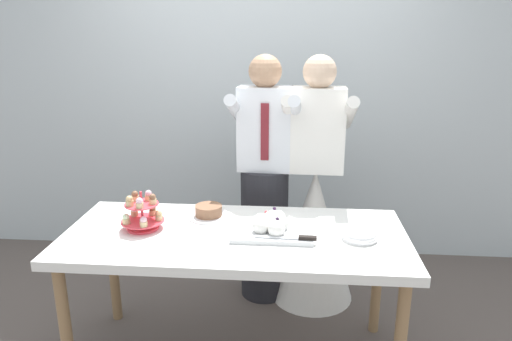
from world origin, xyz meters
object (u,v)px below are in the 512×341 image
at_px(cupcake_stand, 142,213).
at_px(main_cake_tray, 272,226).
at_px(plate_stack, 360,235).
at_px(person_bride, 314,218).
at_px(dessert_table, 235,245).
at_px(person_groom, 265,194).
at_px(round_cake, 209,212).

bearing_deg(cupcake_stand, main_cake_tray, -0.40).
distance_m(plate_stack, person_bride, 0.78).
bearing_deg(plate_stack, main_cake_tray, 175.35).
xyz_separation_m(cupcake_stand, plate_stack, (1.14, -0.04, -0.07)).
bearing_deg(main_cake_tray, cupcake_stand, 179.60).
xyz_separation_m(cupcake_stand, main_cake_tray, (0.69, -0.00, -0.05)).
height_order(cupcake_stand, plate_stack, cupcake_stand).
relative_size(main_cake_tray, person_bride, 0.26).
height_order(dessert_table, main_cake_tray, main_cake_tray).
bearing_deg(person_groom, round_cake, -119.67).
relative_size(round_cake, person_bride, 0.14).
distance_m(dessert_table, plate_stack, 0.65).
xyz_separation_m(person_groom, person_bride, (0.34, -0.01, -0.16)).
xyz_separation_m(main_cake_tray, person_groom, (-0.09, 0.70, -0.07)).
distance_m(cupcake_stand, main_cake_tray, 0.70).
height_order(plate_stack, round_cake, round_cake).
bearing_deg(person_groom, cupcake_stand, -131.28).
height_order(dessert_table, person_bride, person_bride).
xyz_separation_m(plate_stack, round_cake, (-0.82, 0.23, 0.01)).
bearing_deg(round_cake, dessert_table, -49.18).
xyz_separation_m(dessert_table, person_groom, (0.11, 0.71, 0.05)).
bearing_deg(main_cake_tray, person_groom, 96.96).
bearing_deg(plate_stack, cupcake_stand, 177.93).
bearing_deg(plate_stack, dessert_table, 177.62).
bearing_deg(dessert_table, plate_stack, -2.38).
relative_size(cupcake_stand, plate_stack, 1.26).
distance_m(dessert_table, round_cake, 0.29).
bearing_deg(cupcake_stand, round_cake, 30.49).
distance_m(dessert_table, main_cake_tray, 0.23).
xyz_separation_m(plate_stack, person_bride, (-0.20, 0.73, -0.21)).
relative_size(dessert_table, round_cake, 7.50).
relative_size(dessert_table, cupcake_stand, 7.83).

